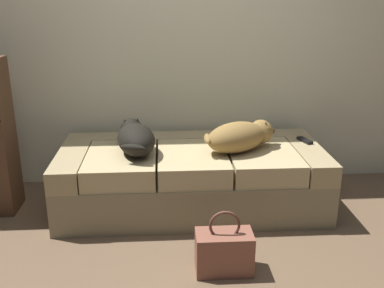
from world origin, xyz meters
name	(u,v)px	position (x,y,z in m)	size (l,w,h in m)	color
back_wall	(187,7)	(0.00, 1.60, 1.40)	(6.40, 0.10, 2.80)	beige
couch	(192,177)	(0.00, 1.04, 0.22)	(1.89, 0.87, 0.45)	#877B5A
dog_dark	(135,138)	(-0.40, 0.99, 0.55)	(0.34, 0.59, 0.20)	black
dog_tan	(241,136)	(0.34, 0.97, 0.55)	(0.59, 0.45, 0.21)	olive
tv_remote	(305,140)	(0.86, 1.13, 0.46)	(0.04, 0.15, 0.02)	black
handbag	(224,251)	(0.13, 0.18, 0.13)	(0.32, 0.18, 0.38)	brown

